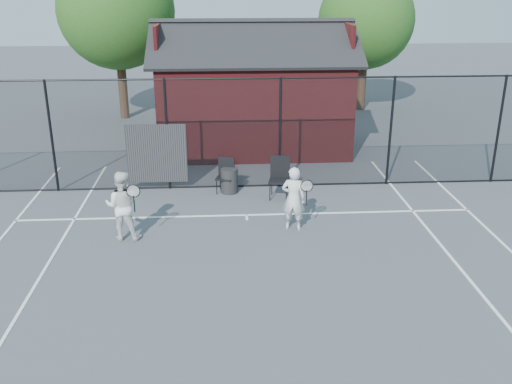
{
  "coord_description": "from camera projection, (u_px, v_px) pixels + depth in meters",
  "views": [
    {
      "loc": [
        -0.55,
        -9.72,
        5.42
      ],
      "look_at": [
        0.15,
        1.67,
        1.1
      ],
      "focal_mm": 40.0,
      "sensor_mm": 36.0,
      "label": 1
    }
  ],
  "objects": [
    {
      "name": "chair_right",
      "position": [
        225.0,
        176.0,
        15.13
      ],
      "size": [
        0.54,
        0.55,
        0.91
      ],
      "primitive_type": "cube",
      "rotation": [
        0.0,
        0.0,
        -0.26
      ],
      "color": "black",
      "rests_on": "ground"
    },
    {
      "name": "court_lines",
      "position": [
        258.0,
        313.0,
        9.79
      ],
      "size": [
        11.02,
        18.0,
        0.01
      ],
      "color": "white",
      "rests_on": "ground"
    },
    {
      "name": "clubhouse",
      "position": [
        253.0,
        99.0,
        18.88
      ],
      "size": [
        6.5,
        4.36,
        4.19
      ],
      "color": "maroon",
      "rests_on": "ground"
    },
    {
      "name": "tree_left",
      "position": [
        116.0,
        11.0,
        21.88
      ],
      "size": [
        4.48,
        4.48,
        6.44
      ],
      "color": "black",
      "rests_on": "ground"
    },
    {
      "name": "fence",
      "position": [
        231.0,
        136.0,
        15.16
      ],
      "size": [
        22.04,
        3.0,
        3.0
      ],
      "color": "black",
      "rests_on": "ground"
    },
    {
      "name": "ground",
      "position": [
        254.0,
        276.0,
        11.02
      ],
      "size": [
        80.0,
        80.0,
        0.0
      ],
      "primitive_type": "plane",
      "color": "#4F555A",
      "rests_on": "ground"
    },
    {
      "name": "waste_bin",
      "position": [
        229.0,
        181.0,
        15.17
      ],
      "size": [
        0.54,
        0.54,
        0.66
      ],
      "primitive_type": "cylinder",
      "rotation": [
        0.0,
        0.0,
        0.22
      ],
      "color": "black",
      "rests_on": "ground"
    },
    {
      "name": "player_back",
      "position": [
        122.0,
        205.0,
        12.35
      ],
      "size": [
        0.86,
        0.66,
        1.55
      ],
      "color": "white",
      "rests_on": "ground"
    },
    {
      "name": "tree_right",
      "position": [
        366.0,
        21.0,
        23.56
      ],
      "size": [
        3.97,
        3.97,
        5.7
      ],
      "color": "black",
      "rests_on": "ground"
    },
    {
      "name": "chair_left",
      "position": [
        279.0,
        179.0,
        14.71
      ],
      "size": [
        0.61,
        0.62,
        1.06
      ],
      "primitive_type": "cube",
      "rotation": [
        0.0,
        0.0,
        -0.2
      ],
      "color": "black",
      "rests_on": "ground"
    },
    {
      "name": "player_front",
      "position": [
        294.0,
        198.0,
        12.82
      ],
      "size": [
        0.7,
        0.56,
        1.48
      ],
      "color": "silver",
      "rests_on": "ground"
    }
  ]
}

